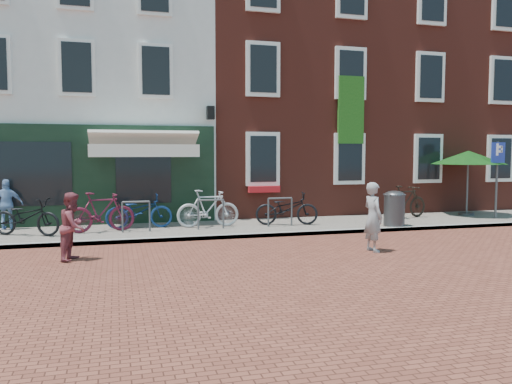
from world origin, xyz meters
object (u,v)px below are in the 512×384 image
object	(u,v)px
bicycle_5	(405,202)
parking_sign	(497,166)
bicycle_0	(26,217)
bicycle_2	(139,211)
bicycle_3	(208,208)
litter_bin	(394,207)
cafe_person	(7,204)
parasol	(468,155)
bicycle_4	(287,209)
woman	(373,217)
bicycle_1	(101,212)
boy	(73,226)

from	to	relation	value
bicycle_5	parking_sign	bearing A→B (deg)	-118.82
bicycle_0	bicycle_2	bearing A→B (deg)	-54.07
bicycle_3	litter_bin	bearing A→B (deg)	-102.70
bicycle_3	cafe_person	bearing A→B (deg)	79.44
parasol	bicycle_4	world-z (taller)	parasol
parasol	woman	xyz separation A→B (m)	(-5.93, -4.42, -1.36)
cafe_person	bicycle_0	distance (m)	1.47
litter_bin	bicycle_1	xyz separation A→B (m)	(-8.05, 1.07, -0.03)
woman	bicycle_4	xyz separation A→B (m)	(-0.69, 3.83, -0.19)
parking_sign	bicycle_4	bearing A→B (deg)	176.91
parking_sign	bicycle_1	size ratio (longest dim) A/B	1.39
bicycle_2	woman	bearing A→B (deg)	-131.30
woman	bicycle_0	size ratio (longest dim) A/B	0.85
cafe_person	bicycle_5	xyz separation A→B (m)	(11.80, -0.77, -0.16)
bicycle_1	bicycle_2	bearing A→B (deg)	-75.60
parasol	bicycle_3	xyz separation A→B (m)	(-8.91, -0.44, -1.50)
woman	bicycle_1	size ratio (longest dim) A/B	0.88
bicycle_0	litter_bin	bearing A→B (deg)	-70.72
bicycle_1	bicycle_3	distance (m)	2.89
boy	bicycle_3	distance (m)	4.59
cafe_person	bicycle_4	xyz separation A→B (m)	(7.64, -1.19, -0.21)
woman	bicycle_4	distance (m)	3.90
litter_bin	bicycle_5	distance (m)	1.96
bicycle_3	bicycle_4	world-z (taller)	bicycle_3
litter_bin	boy	bearing A→B (deg)	-167.11
bicycle_3	bicycle_5	xyz separation A→B (m)	(6.45, 0.27, 0.00)
woman	cafe_person	xyz separation A→B (m)	(-8.33, 5.02, 0.02)
woman	boy	size ratio (longest dim) A/B	1.11
bicycle_3	bicycle_2	bearing A→B (deg)	81.17
parasol	bicycle_1	size ratio (longest dim) A/B	1.38
litter_bin	parasol	distance (m)	4.34
parasol	bicycle_3	distance (m)	9.04
bicycle_4	parking_sign	bearing A→B (deg)	-79.73
cafe_person	bicycle_1	world-z (taller)	cafe_person
litter_bin	bicycle_0	world-z (taller)	litter_bin
bicycle_1	bicycle_5	world-z (taller)	same
woman	bicycle_2	bearing A→B (deg)	43.22
parasol	boy	xyz separation A→B (m)	(-12.24, -3.60, -1.43)
boy	cafe_person	xyz separation A→B (m)	(-2.02, 4.19, 0.10)
bicycle_4	cafe_person	bearing A→B (deg)	94.51
woman	parking_sign	bearing A→B (deg)	-66.42
litter_bin	boy	size ratio (longest dim) A/B	0.78
parking_sign	cafe_person	xyz separation A→B (m)	(-14.60, 1.56, -0.99)
bicycle_5	cafe_person	bearing A→B (deg)	73.44
boy	woman	bearing A→B (deg)	-80.08
cafe_person	bicycle_1	size ratio (longest dim) A/B	0.78
bicycle_4	bicycle_2	bearing A→B (deg)	97.12
bicycle_1	cafe_person	bearing A→B (deg)	55.00
cafe_person	woman	bearing A→B (deg)	147.83
woman	boy	world-z (taller)	woman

